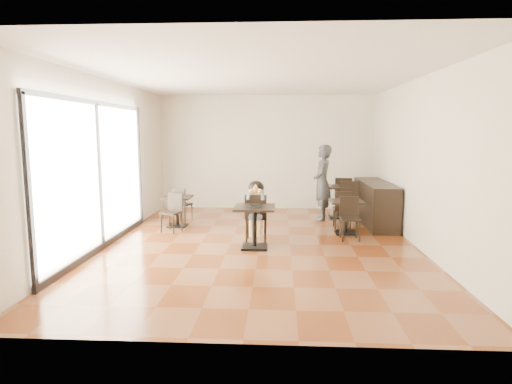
# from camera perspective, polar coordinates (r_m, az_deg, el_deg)

# --- Properties ---
(floor) EXTENTS (6.00, 8.00, 0.01)m
(floor) POSITION_cam_1_polar(r_m,az_deg,el_deg) (8.45, 0.54, -6.94)
(floor) COLOR brown
(floor) RESTS_ON ground
(ceiling) EXTENTS (6.00, 8.00, 0.01)m
(ceiling) POSITION_cam_1_polar(r_m,az_deg,el_deg) (8.23, 0.57, 15.13)
(ceiling) COLOR silver
(ceiling) RESTS_ON floor
(wall_back) EXTENTS (6.00, 0.01, 3.20)m
(wall_back) POSITION_cam_1_polar(r_m,az_deg,el_deg) (12.18, 1.41, 5.29)
(wall_back) COLOR beige
(wall_back) RESTS_ON floor
(wall_front) EXTENTS (6.00, 0.01, 3.20)m
(wall_front) POSITION_cam_1_polar(r_m,az_deg,el_deg) (4.21, -1.89, 0.04)
(wall_front) COLOR beige
(wall_front) RESTS_ON floor
(wall_left) EXTENTS (0.01, 8.00, 3.20)m
(wall_left) POSITION_cam_1_polar(r_m,az_deg,el_deg) (8.84, -19.29, 3.80)
(wall_left) COLOR beige
(wall_left) RESTS_ON floor
(wall_right) EXTENTS (0.01, 8.00, 3.20)m
(wall_right) POSITION_cam_1_polar(r_m,az_deg,el_deg) (8.59, 21.02, 3.60)
(wall_right) COLOR beige
(wall_right) RESTS_ON floor
(storefront_window) EXTENTS (0.04, 4.50, 2.60)m
(storefront_window) POSITION_cam_1_polar(r_m,az_deg,el_deg) (8.39, -20.33, 2.17)
(storefront_window) COLOR white
(storefront_window) RESTS_ON floor
(child_table) EXTENTS (0.76, 0.76, 0.80)m
(child_table) POSITION_cam_1_polar(r_m,az_deg,el_deg) (8.09, -0.19, -4.72)
(child_table) COLOR black
(child_table) RESTS_ON floor
(child_chair) EXTENTS (0.43, 0.43, 0.96)m
(child_chair) POSITION_cam_1_polar(r_m,az_deg,el_deg) (8.61, 0.02, -3.38)
(child_chair) COLOR black
(child_chair) RESTS_ON floor
(child) EXTENTS (0.43, 0.60, 1.21)m
(child) POSITION_cam_1_polar(r_m,az_deg,el_deg) (8.58, 0.02, -2.57)
(child) COLOR slate
(child) RESTS_ON child_chair
(plate) EXTENTS (0.27, 0.27, 0.02)m
(plate) POSITION_cam_1_polar(r_m,az_deg,el_deg) (7.91, -0.24, -2.00)
(plate) COLOR black
(plate) RESTS_ON child_table
(pizza_slice) EXTENTS (0.28, 0.22, 0.06)m
(pizza_slice) POSITION_cam_1_polar(r_m,az_deg,el_deg) (8.32, -0.05, 0.18)
(pizza_slice) COLOR #E1CC78
(pizza_slice) RESTS_ON child
(adult_patron) EXTENTS (0.52, 0.73, 1.87)m
(adult_patron) POSITION_cam_1_polar(r_m,az_deg,el_deg) (10.72, 8.83, 1.26)
(adult_patron) COLOR #3B3B40
(adult_patron) RESTS_ON floor
(cafe_table_mid) EXTENTS (0.69, 0.69, 0.72)m
(cafe_table_mid) POSITION_cam_1_polar(r_m,az_deg,el_deg) (9.42, 11.90, -3.29)
(cafe_table_mid) COLOR black
(cafe_table_mid) RESTS_ON floor
(cafe_table_left) EXTENTS (0.85, 0.85, 0.70)m
(cafe_table_left) POSITION_cam_1_polar(r_m,az_deg,el_deg) (10.10, -10.46, -2.56)
(cafe_table_left) COLOR black
(cafe_table_left) RESTS_ON floor
(cafe_table_back) EXTENTS (0.85, 0.85, 0.82)m
(cafe_table_back) POSITION_cam_1_polar(r_m,az_deg,el_deg) (11.15, 11.07, -1.27)
(cafe_table_back) COLOR black
(cafe_table_back) RESTS_ON floor
(chair_mid_a) EXTENTS (0.39, 0.39, 0.87)m
(chair_mid_a) POSITION_cam_1_polar(r_m,az_deg,el_deg) (9.94, 11.43, -2.25)
(chair_mid_a) COLOR black
(chair_mid_a) RESTS_ON floor
(chair_mid_b) EXTENTS (0.39, 0.39, 0.87)m
(chair_mid_b) POSITION_cam_1_polar(r_m,az_deg,el_deg) (8.87, 12.45, -3.52)
(chair_mid_b) COLOR black
(chair_mid_b) RESTS_ON floor
(chair_left_a) EXTENTS (0.48, 0.48, 0.84)m
(chair_left_a) POSITION_cam_1_polar(r_m,az_deg,el_deg) (10.61, -9.77, -1.64)
(chair_left_a) COLOR black
(chair_left_a) RESTS_ON floor
(chair_left_b) EXTENTS (0.48, 0.48, 0.84)m
(chair_left_b) POSITION_cam_1_polar(r_m,az_deg,el_deg) (9.56, -11.24, -2.75)
(chair_left_b) COLOR black
(chair_left_b) RESTS_ON floor
(chair_back_a) EXTENTS (0.49, 0.49, 0.98)m
(chair_back_a) POSITION_cam_1_polar(r_m,az_deg,el_deg) (11.70, 11.52, -0.44)
(chair_back_a) COLOR black
(chair_back_a) RESTS_ON floor
(chair_back_b) EXTENTS (0.49, 0.49, 0.98)m
(chair_back_b) POSITION_cam_1_polar(r_m,az_deg,el_deg) (10.62, 12.37, -1.32)
(chair_back_b) COLOR black
(chair_back_b) RESTS_ON floor
(service_counter) EXTENTS (0.60, 2.40, 1.00)m
(service_counter) POSITION_cam_1_polar(r_m,az_deg,el_deg) (10.55, 15.60, -1.45)
(service_counter) COLOR black
(service_counter) RESTS_ON floor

